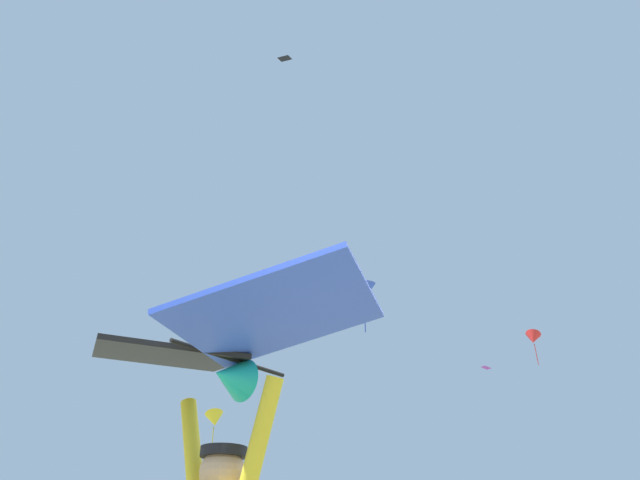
{
  "coord_description": "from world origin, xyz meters",
  "views": [
    {
      "loc": [
        1.93,
        -2.77,
        1.06
      ],
      "look_at": [
        0.11,
        0.82,
        3.44
      ],
      "focal_mm": 31.54,
      "sensor_mm": 36.0,
      "label": 1
    }
  ],
  "objects_px": {
    "held_stunt_kite": "(219,344)",
    "distant_kite_blue_far_center": "(364,292)",
    "distant_kite_yellow_low_right": "(214,420)",
    "distant_kite_purple_high_right": "(486,367)",
    "distant_kite_black_high_left": "(285,58)",
    "distant_kite_red_overhead_distant": "(533,338)"
  },
  "relations": [
    {
      "from": "held_stunt_kite",
      "to": "distant_kite_blue_far_center",
      "type": "bearing_deg",
      "value": 108.74
    },
    {
      "from": "distant_kite_yellow_low_right",
      "to": "distant_kite_purple_high_right",
      "type": "height_order",
      "value": "distant_kite_purple_high_right"
    },
    {
      "from": "distant_kite_yellow_low_right",
      "to": "distant_kite_black_high_left",
      "type": "distance_m",
      "value": 15.39
    },
    {
      "from": "distant_kite_blue_far_center",
      "to": "distant_kite_red_overhead_distant",
      "type": "height_order",
      "value": "distant_kite_red_overhead_distant"
    },
    {
      "from": "distant_kite_yellow_low_right",
      "to": "distant_kite_red_overhead_distant",
      "type": "height_order",
      "value": "distant_kite_red_overhead_distant"
    },
    {
      "from": "distant_kite_yellow_low_right",
      "to": "distant_kite_red_overhead_distant",
      "type": "distance_m",
      "value": 19.85
    },
    {
      "from": "distant_kite_blue_far_center",
      "to": "distant_kite_red_overhead_distant",
      "type": "bearing_deg",
      "value": 78.41
    },
    {
      "from": "distant_kite_yellow_low_right",
      "to": "distant_kite_red_overhead_distant",
      "type": "xyz_separation_m",
      "value": [
        10.54,
        15.45,
        6.65
      ]
    },
    {
      "from": "distant_kite_blue_far_center",
      "to": "held_stunt_kite",
      "type": "bearing_deg",
      "value": -71.26
    },
    {
      "from": "held_stunt_kite",
      "to": "distant_kite_red_overhead_distant",
      "type": "relative_size",
      "value": 0.99
    },
    {
      "from": "held_stunt_kite",
      "to": "distant_kite_blue_far_center",
      "type": "distance_m",
      "value": 16.0
    },
    {
      "from": "distant_kite_black_high_left",
      "to": "distant_kite_red_overhead_distant",
      "type": "relative_size",
      "value": 0.35
    },
    {
      "from": "distant_kite_yellow_low_right",
      "to": "distant_kite_black_high_left",
      "type": "bearing_deg",
      "value": -35.69
    },
    {
      "from": "distant_kite_blue_far_center",
      "to": "distant_kite_yellow_low_right",
      "type": "bearing_deg",
      "value": 166.49
    },
    {
      "from": "held_stunt_kite",
      "to": "distant_kite_red_overhead_distant",
      "type": "height_order",
      "value": "distant_kite_red_overhead_distant"
    },
    {
      "from": "held_stunt_kite",
      "to": "distant_kite_purple_high_right",
      "type": "relative_size",
      "value": 4.64
    },
    {
      "from": "distant_kite_yellow_low_right",
      "to": "held_stunt_kite",
      "type": "bearing_deg",
      "value": -52.74
    },
    {
      "from": "distant_kite_yellow_low_right",
      "to": "distant_kite_black_high_left",
      "type": "height_order",
      "value": "distant_kite_black_high_left"
    },
    {
      "from": "distant_kite_yellow_low_right",
      "to": "distant_kite_purple_high_right",
      "type": "distance_m",
      "value": 16.32
    },
    {
      "from": "distant_kite_black_high_left",
      "to": "distant_kite_red_overhead_distant",
      "type": "distance_m",
      "value": 21.07
    },
    {
      "from": "distant_kite_red_overhead_distant",
      "to": "distant_kite_black_high_left",
      "type": "bearing_deg",
      "value": -108.39
    },
    {
      "from": "distant_kite_yellow_low_right",
      "to": "distant_kite_red_overhead_distant",
      "type": "bearing_deg",
      "value": 55.71
    }
  ]
}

